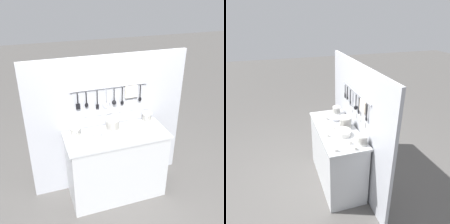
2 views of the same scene
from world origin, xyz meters
TOP-DOWN VIEW (x-y plane):
  - ground_plane at (0.00, 0.00)m, footprint 20.00×20.00m
  - counter at (0.00, 0.00)m, footprint 1.24×0.53m
  - back_wall at (0.00, 0.30)m, footprint 2.04×0.11m
  - bowl_stack_nested_right at (-0.47, 0.14)m, footprint 0.12×0.12m
  - bowl_stack_short_front at (-0.01, 0.13)m, footprint 0.17×0.17m
  - bowl_stack_back_corner at (0.48, 0.19)m, footprint 0.12×0.12m
  - plate_stack at (0.20, 0.03)m, footprint 0.21×0.21m
  - steel_mixing_bowl at (-0.22, 0.06)m, footprint 0.12×0.12m
  - cup_edge_far at (-0.31, -0.06)m, footprint 0.05×0.05m
  - cup_edge_near at (0.18, -0.17)m, footprint 0.05×0.05m
  - cup_by_caddy at (0.56, 0.06)m, footprint 0.05×0.05m
  - cup_back_right at (0.42, 0.05)m, footprint 0.05×0.05m
  - cup_mid_row at (0.02, -0.04)m, footprint 0.05×0.05m
  - cup_front_left at (0.53, -0.16)m, footprint 0.05×0.05m

SIDE VIEW (x-z plane):
  - ground_plane at x=0.00m, z-range 0.00..0.00m
  - counter at x=0.00m, z-range 0.00..0.90m
  - back_wall at x=0.00m, z-range 0.00..1.79m
  - steel_mixing_bowl at x=-0.22m, z-range 0.90..0.94m
  - cup_edge_far at x=-0.31m, z-range 0.90..0.95m
  - cup_edge_near at x=0.18m, z-range 0.90..0.95m
  - cup_by_caddy at x=0.56m, z-range 0.90..0.95m
  - cup_back_right at x=0.42m, z-range 0.90..0.95m
  - cup_mid_row at x=0.02m, z-range 0.90..0.95m
  - cup_front_left at x=0.53m, z-range 0.90..0.95m
  - plate_stack at x=0.20m, z-range 0.90..0.97m
  - bowl_stack_nested_right at x=-0.47m, z-range 0.90..1.02m
  - bowl_stack_back_corner at x=0.48m, z-range 0.90..1.03m
  - bowl_stack_short_front at x=-0.01m, z-range 0.90..1.06m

